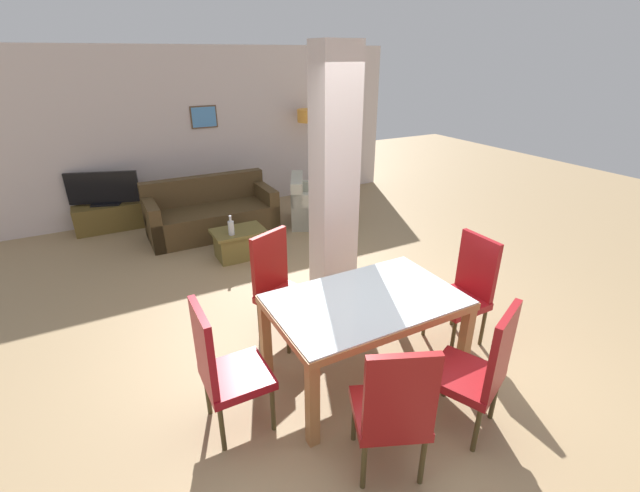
{
  "coord_description": "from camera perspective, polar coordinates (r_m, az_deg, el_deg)",
  "views": [
    {
      "loc": [
        -1.74,
        -2.43,
        2.58
      ],
      "look_at": [
        0.0,
        0.79,
        0.92
      ],
      "focal_mm": 24.0,
      "sensor_mm": 36.0,
      "label": 1
    }
  ],
  "objects": [
    {
      "name": "coffee_table",
      "position": [
        5.94,
        -10.69,
        0.38
      ],
      "size": [
        0.7,
        0.49,
        0.39
      ],
      "color": "brown",
      "rests_on": "ground_plane"
    },
    {
      "name": "dining_chair_head_right",
      "position": [
        4.26,
        18.81,
        -5.27
      ],
      "size": [
        0.46,
        0.46,
        1.06
      ],
      "rotation": [
        0.0,
        0.0,
        1.57
      ],
      "color": "maroon",
      "rests_on": "ground_plane"
    },
    {
      "name": "dining_chair_head_left",
      "position": [
        3.2,
        -12.75,
        -15.38
      ],
      "size": [
        0.46,
        0.46,
        1.06
      ],
      "rotation": [
        0.0,
        0.0,
        -1.57
      ],
      "color": "maroon",
      "rests_on": "ground_plane"
    },
    {
      "name": "ground_plane",
      "position": [
        3.94,
        5.66,
        -16.57
      ],
      "size": [
        18.0,
        18.0,
        0.0
      ],
      "primitive_type": "plane",
      "color": "#9D815A"
    },
    {
      "name": "armchair",
      "position": [
        7.04,
        -0.6,
        5.3
      ],
      "size": [
        1.14,
        1.15,
        0.77
      ],
      "rotation": [
        0.0,
        0.0,
        4.25
      ],
      "color": "#B5B49E",
      "rests_on": "ground_plane"
    },
    {
      "name": "tv_stand",
      "position": [
        7.55,
        -26.29,
        3.48
      ],
      "size": [
        1.0,
        0.4,
        0.41
      ],
      "color": "brown",
      "rests_on": "ground_plane"
    },
    {
      "name": "dining_chair_near_left",
      "position": [
        2.88,
        9.76,
        -20.52
      ],
      "size": [
        0.6,
        0.6,
        1.06
      ],
      "rotation": [
        0.0,
        0.0,
        -0.41
      ],
      "color": "maroon",
      "rests_on": "ground_plane"
    },
    {
      "name": "bottle",
      "position": [
        5.71,
        -11.77,
        2.44
      ],
      "size": [
        0.08,
        0.08,
        0.26
      ],
      "color": "#B2B7BC",
      "rests_on": "coffee_table"
    },
    {
      "name": "back_wall",
      "position": [
        7.75,
        -15.56,
        14.42
      ],
      "size": [
        7.2,
        0.09,
        2.7
      ],
      "color": "beige",
      "rests_on": "ground_plane"
    },
    {
      "name": "tv_screen",
      "position": [
        7.42,
        -26.94,
        6.78
      ],
      "size": [
        1.01,
        0.38,
        0.52
      ],
      "rotation": [
        0.0,
        0.0,
        2.82
      ],
      "color": "black",
      "rests_on": "tv_stand"
    },
    {
      "name": "dining_chair_far_left",
      "position": [
        4.12,
        -5.46,
        -5.01
      ],
      "size": [
        0.6,
        0.6,
        1.06
      ],
      "rotation": [
        0.0,
        0.0,
        -2.74
      ],
      "color": "maroon",
      "rests_on": "ground_plane"
    },
    {
      "name": "dining_table",
      "position": [
        3.57,
        6.07,
        -9.14
      ],
      "size": [
        1.54,
        0.97,
        0.77
      ],
      "color": "#A56D3E",
      "rests_on": "ground_plane"
    },
    {
      "name": "dining_chair_near_right",
      "position": [
        3.31,
        20.5,
        -14.95
      ],
      "size": [
        0.61,
        0.61,
        1.06
      ],
      "rotation": [
        0.0,
        0.0,
        0.41
      ],
      "color": "maroon",
      "rests_on": "ground_plane"
    },
    {
      "name": "floor_lamp",
      "position": [
        8.03,
        -1.54,
        16.01
      ],
      "size": [
        0.4,
        0.4,
        1.66
      ],
      "color": "#B7B7BC",
      "rests_on": "ground_plane"
    },
    {
      "name": "sofa",
      "position": [
        6.84,
        -14.27,
        4.06
      ],
      "size": [
        1.9,
        0.87,
        0.83
      ],
      "rotation": [
        0.0,
        0.0,
        3.14
      ],
      "color": "#48351C",
      "rests_on": "ground_plane"
    },
    {
      "name": "divider_pillar",
      "position": [
        4.63,
        1.88,
        9.0
      ],
      "size": [
        0.43,
        0.37,
        2.7
      ],
      "color": "beige",
      "rests_on": "ground_plane"
    }
  ]
}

